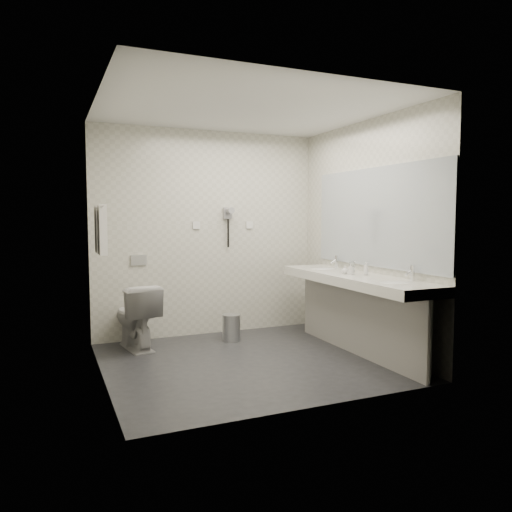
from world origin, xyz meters
name	(u,v)px	position (x,y,z in m)	size (l,w,h in m)	color
floor	(248,361)	(0.00, 0.00, 0.00)	(2.80, 2.80, 0.00)	#232327
ceiling	(248,108)	(0.00, 0.00, 2.50)	(2.80, 2.80, 0.00)	silver
wall_back	(208,233)	(0.00, 1.30, 1.25)	(2.80, 2.80, 0.00)	beige
wall_front	(315,244)	(0.00, -1.30, 1.25)	(2.80, 2.80, 0.00)	beige
wall_left	(100,240)	(-1.40, 0.00, 1.25)	(2.60, 2.60, 0.00)	beige
wall_right	(366,235)	(1.40, 0.00, 1.25)	(2.60, 2.60, 0.00)	beige
vanity_counter	(354,279)	(1.12, -0.20, 0.80)	(0.55, 2.20, 0.10)	silver
vanity_panel	(356,319)	(1.15, -0.20, 0.38)	(0.03, 2.15, 0.75)	gray
vanity_post_near	(429,342)	(1.18, -1.24, 0.38)	(0.06, 0.06, 0.75)	silver
vanity_post_far	(310,303)	(1.18, 0.84, 0.38)	(0.06, 0.06, 0.75)	silver
mirror	(376,217)	(1.39, -0.20, 1.45)	(0.02, 2.20, 1.05)	#B2BCC6
basin_near	(395,284)	(1.12, -0.85, 0.83)	(0.40, 0.31, 0.05)	silver
basin_far	(322,270)	(1.12, 0.45, 0.83)	(0.40, 0.31, 0.05)	silver
faucet_near	(412,273)	(1.32, -0.85, 0.92)	(0.04, 0.04, 0.15)	silver
faucet_far	(337,262)	(1.32, 0.45, 0.92)	(0.04, 0.04, 0.15)	silver
soap_bottle_a	(351,269)	(1.08, -0.19, 0.91)	(0.05, 0.05, 0.12)	silver
soap_bottle_b	(345,270)	(1.07, -0.11, 0.89)	(0.06, 0.06, 0.08)	silver
soap_bottle_c	(366,269)	(1.20, -0.30, 0.92)	(0.05, 0.05, 0.13)	silver
glass_left	(352,266)	(1.25, 0.03, 0.91)	(0.07, 0.07, 0.12)	silver
toilet	(136,316)	(-0.96, 0.94, 0.36)	(0.40, 0.71, 0.72)	silver
flush_plate	(139,260)	(-0.85, 1.29, 0.95)	(0.18, 0.02, 0.12)	#B2B5BA
pedal_bin	(231,328)	(0.13, 0.84, 0.15)	(0.21, 0.21, 0.30)	#B2B5BA
bin_lid	(231,315)	(0.13, 0.84, 0.31)	(0.21, 0.21, 0.01)	#B2B5BA
towel_rail	(99,207)	(-1.35, 0.55, 1.55)	(0.02, 0.02, 0.62)	silver
towel_near	(102,230)	(-1.34, 0.41, 1.33)	(0.07, 0.24, 0.48)	white
towel_far	(99,229)	(-1.34, 0.69, 1.33)	(0.07, 0.24, 0.48)	white
dryer_cradle	(228,213)	(0.25, 1.27, 1.50)	(0.10, 0.04, 0.14)	gray
dryer_barrel	(230,211)	(0.25, 1.20, 1.53)	(0.08, 0.08, 0.14)	gray
dryer_cord	(228,233)	(0.25, 1.26, 1.25)	(0.02, 0.02, 0.35)	black
switch_plate_a	(196,225)	(-0.15, 1.29, 1.35)	(0.09, 0.02, 0.09)	silver
switch_plate_b	(249,225)	(0.55, 1.29, 1.35)	(0.09, 0.02, 0.09)	silver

